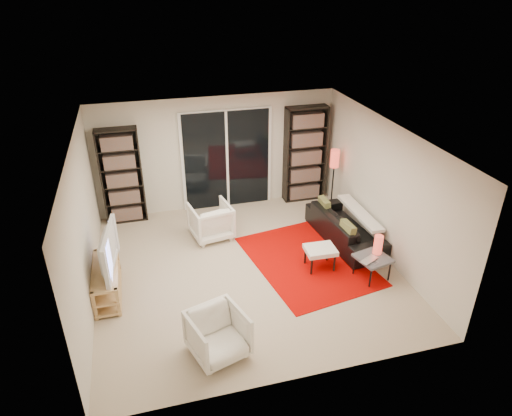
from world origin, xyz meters
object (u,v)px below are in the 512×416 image
at_px(armchair_back, 211,221).
at_px(ottoman, 320,251).
at_px(bookshelf_right, 305,154).
at_px(bookshelf_left, 122,176).
at_px(tv_stand, 107,281).
at_px(floor_lamp, 334,165).
at_px(side_table, 373,259).
at_px(sofa, 345,227).
at_px(armchair_front, 218,335).

height_order(armchair_back, ottoman, armchair_back).
distance_m(bookshelf_right, ottoman, 2.81).
height_order(bookshelf_left, bookshelf_right, bookshelf_right).
xyz_separation_m(armchair_back, ottoman, (1.62, -1.53, -0.00)).
distance_m(tv_stand, floor_lamp, 4.97).
relative_size(bookshelf_right, side_table, 3.42).
height_order(sofa, armchair_front, armchair_front).
height_order(ottoman, floor_lamp, floor_lamp).
distance_m(armchair_front, floor_lamp, 4.72).
xyz_separation_m(sofa, ottoman, (-0.80, -0.73, 0.06)).
bearing_deg(ottoman, side_table, -33.62).
relative_size(armchair_front, ottoman, 1.37).
height_order(bookshelf_left, side_table, bookshelf_left).
height_order(bookshelf_left, floor_lamp, bookshelf_left).
xyz_separation_m(ottoman, side_table, (0.73, -0.49, 0.02)).
bearing_deg(ottoman, sofa, 42.15).
bearing_deg(tv_stand, floor_lamp, 21.08).
bearing_deg(floor_lamp, bookshelf_left, 170.88).
relative_size(bookshelf_right, armchair_front, 2.92).
bearing_deg(armchair_front, floor_lamp, 30.29).
xyz_separation_m(sofa, side_table, (-0.07, -1.21, 0.08)).
xyz_separation_m(armchair_front, side_table, (2.80, 1.02, 0.03)).
distance_m(bookshelf_left, floor_lamp, 4.29).
relative_size(bookshelf_right, tv_stand, 1.72).
bearing_deg(floor_lamp, ottoman, -118.42).
distance_m(bookshelf_left, armchair_front, 4.34).
height_order(armchair_front, ottoman, armchair_front).
bearing_deg(sofa, armchair_back, 66.86).
relative_size(bookshelf_right, ottoman, 3.99).
distance_m(tv_stand, side_table, 4.31).
height_order(sofa, floor_lamp, floor_lamp).
bearing_deg(side_table, bookshelf_right, 91.10).
height_order(tv_stand, armchair_front, armchair_front).
bearing_deg(armchair_front, armchair_back, 64.02).
bearing_deg(bookshelf_right, armchair_front, -123.52).
distance_m(bookshelf_left, ottoman, 4.18).
height_order(tv_stand, armchair_back, armchair_back).
distance_m(bookshelf_right, tv_stand, 4.92).
xyz_separation_m(bookshelf_left, armchair_back, (1.55, -1.11, -0.63)).
bearing_deg(armchair_front, bookshelf_left, 87.36).
bearing_deg(armchair_back, ottoman, 126.75).
bearing_deg(bookshelf_right, side_table, -88.90).
relative_size(bookshelf_left, floor_lamp, 1.43).
relative_size(tv_stand, ottoman, 2.32).
distance_m(sofa, floor_lamp, 1.46).
distance_m(bookshelf_left, side_table, 5.04).
bearing_deg(tv_stand, armchair_back, 35.14).
xyz_separation_m(armchair_front, ottoman, (2.07, 1.51, 0.02)).
bearing_deg(bookshelf_right, floor_lamp, -60.49).
xyz_separation_m(sofa, floor_lamp, (0.25, 1.23, 0.76)).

